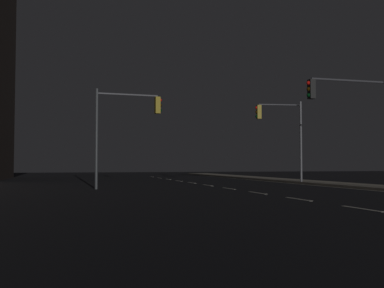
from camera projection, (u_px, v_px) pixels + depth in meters
The scene contains 6 objects.
ground_plane at pixel (253, 192), 22.22m from camera, with size 112.00×112.00×0.00m, color black.
lane_markings_center at pixel (229, 188), 25.60m from camera, with size 0.14×50.00×0.01m.
lane_edge_line at pixel (318, 186), 28.73m from camera, with size 0.14×53.00×0.01m.
traffic_light_far_right at pixel (357, 108), 23.10m from camera, with size 4.96×0.34×5.66m.
traffic_light_mid_left at pixel (125, 119), 25.55m from camera, with size 3.72×0.44×5.48m.
traffic_light_mid_right at pixel (282, 126), 31.86m from camera, with size 3.30×0.66×5.58m.
Camera 1 is at (-8.68, -3.26, 1.37)m, focal length 43.09 mm.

